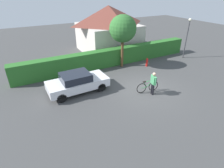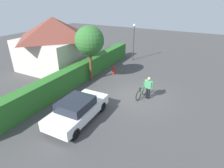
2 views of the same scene
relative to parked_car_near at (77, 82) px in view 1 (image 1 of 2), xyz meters
The scene contains 9 objects.
ground_plane 4.95m from the parked_car_near, 26.26° to the right, with size 60.00×60.00×0.00m, color #424242.
hedge_row 5.46m from the parked_car_near, 36.42° to the left, with size 17.36×0.90×1.58m, color #2A6927.
house_distant 9.79m from the parked_car_near, 49.39° to the left, with size 6.16×6.19×4.95m.
parked_car_near is the anchor object (origin of this frame).
bicycle 4.96m from the parked_car_near, 29.27° to the right, with size 1.69×0.50×0.97m.
person_rider 5.25m from the parked_car_near, 32.78° to the right, with size 0.29×0.65×1.64m.
street_lamp 12.33m from the parked_car_near, ahead, with size 0.28×0.28×3.99m.
tree_kerbside 6.36m from the parked_car_near, 25.74° to the left, with size 2.35×2.35×4.65m.
fire_hydrant 7.38m from the parked_car_near, 10.78° to the left, with size 0.20×0.20×0.81m.
Camera 1 is at (-7.54, -8.81, 6.58)m, focal length 28.79 mm.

